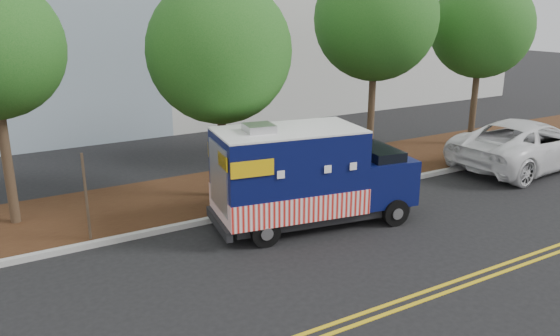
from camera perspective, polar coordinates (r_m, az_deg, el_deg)
ground at (r=14.53m, az=-2.34°, el=-6.94°), size 120.00×120.00×0.00m
curb at (r=15.65m, az=-4.78°, el=-4.90°), size 120.00×0.18×0.15m
mulch_strip at (r=17.46m, az=-7.79°, el=-2.68°), size 120.00×4.00×0.15m
centerline_near at (r=11.23m, az=8.82°, el=-14.72°), size 120.00×0.10×0.01m
centerline_far at (r=11.07m, az=9.67°, el=-15.27°), size 120.00×0.10×0.01m
tree_b at (r=16.12m, az=-6.35°, el=12.01°), size 4.19×4.19×6.64m
tree_c at (r=20.45m, az=9.97°, el=15.09°), size 4.43×4.43×7.56m
tree_d at (r=23.92m, az=20.32°, el=13.61°), size 4.05×4.05×6.98m
sign_post at (r=14.31m, az=-19.56°, el=-3.15°), size 0.06×0.06×2.40m
food_truck at (r=14.68m, az=2.64°, el=-1.15°), size 5.80×2.90×2.93m
white_car at (r=22.13m, az=24.45°, el=2.32°), size 6.62×3.40×1.79m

